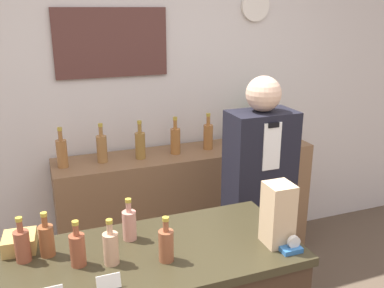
# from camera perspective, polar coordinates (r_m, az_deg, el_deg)

# --- Properties ---
(back_wall) EXTENTS (5.20, 0.09, 2.70)m
(back_wall) POSITION_cam_1_polar(r_m,az_deg,el_deg) (3.24, -6.43, 6.86)
(back_wall) COLOR silver
(back_wall) RESTS_ON ground_plane
(back_shelf) EXTENTS (1.94, 0.41, 0.94)m
(back_shelf) POSITION_cam_1_polar(r_m,az_deg,el_deg) (3.35, -0.58, -8.65)
(back_shelf) COLOR brown
(back_shelf) RESTS_ON ground_plane
(shopkeeper) EXTENTS (0.40, 0.25, 1.59)m
(shopkeeper) POSITION_cam_1_polar(r_m,az_deg,el_deg) (2.74, 8.79, -7.74)
(shopkeeper) COLOR black
(shopkeeper) RESTS_ON ground_plane
(potted_plant) EXTENTS (0.25, 0.25, 0.33)m
(potted_plant) POSITION_cam_1_polar(r_m,az_deg,el_deg) (3.41, 9.59, 3.21)
(potted_plant) COLOR #4C3D2D
(potted_plant) RESTS_ON back_shelf
(paper_bag) EXTENTS (0.12, 0.12, 0.28)m
(paper_bag) POSITION_cam_1_polar(r_m,az_deg,el_deg) (1.92, 11.40, -9.15)
(paper_bag) COLOR tan
(paper_bag) RESTS_ON display_counter
(tape_dispenser) EXTENTS (0.09, 0.06, 0.07)m
(tape_dispenser) POSITION_cam_1_polar(r_m,az_deg,el_deg) (1.93, 13.16, -13.19)
(tape_dispenser) COLOR #2D66A8
(tape_dispenser) RESTS_ON display_counter
(price_card_right) EXTENTS (0.09, 0.02, 0.06)m
(price_card_right) POSITION_cam_1_polar(r_m,az_deg,el_deg) (1.70, -11.05, -17.61)
(price_card_right) COLOR white
(price_card_right) RESTS_ON display_counter
(gift_box) EXTENTS (0.15, 0.15, 0.07)m
(gift_box) POSITION_cam_1_polar(r_m,az_deg,el_deg) (2.03, -21.99, -12.06)
(gift_box) COLOR tan
(gift_box) RESTS_ON display_counter
(counter_bottle_0) EXTENTS (0.06, 0.06, 0.20)m
(counter_bottle_0) POSITION_cam_1_polar(r_m,az_deg,el_deg) (1.93, -21.70, -12.37)
(counter_bottle_0) COLOR brown
(counter_bottle_0) RESTS_ON display_counter
(counter_bottle_1) EXTENTS (0.06, 0.06, 0.20)m
(counter_bottle_1) POSITION_cam_1_polar(r_m,az_deg,el_deg) (1.93, -18.82, -11.95)
(counter_bottle_1) COLOR brown
(counter_bottle_1) RESTS_ON display_counter
(counter_bottle_2) EXTENTS (0.06, 0.06, 0.20)m
(counter_bottle_2) POSITION_cam_1_polar(r_m,az_deg,el_deg) (1.83, -15.01, -13.33)
(counter_bottle_2) COLOR brown
(counter_bottle_2) RESTS_ON display_counter
(counter_bottle_3) EXTENTS (0.06, 0.06, 0.20)m
(counter_bottle_3) POSITION_cam_1_polar(r_m,az_deg,el_deg) (1.81, -10.77, -13.35)
(counter_bottle_3) COLOR tan
(counter_bottle_3) RESTS_ON display_counter
(counter_bottle_4) EXTENTS (0.06, 0.06, 0.20)m
(counter_bottle_4) POSITION_cam_1_polar(r_m,az_deg,el_deg) (1.97, -8.35, -10.52)
(counter_bottle_4) COLOR tan
(counter_bottle_4) RESTS_ON display_counter
(counter_bottle_5) EXTENTS (0.06, 0.06, 0.20)m
(counter_bottle_5) POSITION_cam_1_polar(r_m,az_deg,el_deg) (1.80, -3.47, -13.21)
(counter_bottle_5) COLOR brown
(counter_bottle_5) RESTS_ON display_counter
(shelf_bottle_0) EXTENTS (0.07, 0.07, 0.28)m
(shelf_bottle_0) POSITION_cam_1_polar(r_m,az_deg,el_deg) (2.96, -16.96, -1.08)
(shelf_bottle_0) COLOR #9B6535
(shelf_bottle_0) RESTS_ON back_shelf
(shelf_bottle_1) EXTENTS (0.07, 0.07, 0.28)m
(shelf_bottle_1) POSITION_cam_1_polar(r_m,az_deg,el_deg) (2.99, -11.93, -0.49)
(shelf_bottle_1) COLOR #9A6B3A
(shelf_bottle_1) RESTS_ON back_shelf
(shelf_bottle_2) EXTENTS (0.07, 0.07, 0.28)m
(shelf_bottle_2) POSITION_cam_1_polar(r_m,az_deg,el_deg) (3.02, -6.92, -0.05)
(shelf_bottle_2) COLOR olive
(shelf_bottle_2) RESTS_ON back_shelf
(shelf_bottle_3) EXTENTS (0.07, 0.07, 0.28)m
(shelf_bottle_3) POSITION_cam_1_polar(r_m,az_deg,el_deg) (3.10, -2.23, 0.54)
(shelf_bottle_3) COLOR #A26631
(shelf_bottle_3) RESTS_ON back_shelf
(shelf_bottle_4) EXTENTS (0.07, 0.07, 0.28)m
(shelf_bottle_4) POSITION_cam_1_polar(r_m,az_deg,el_deg) (3.21, 2.17, 1.11)
(shelf_bottle_4) COLOR #A56833
(shelf_bottle_4) RESTS_ON back_shelf
(shelf_bottle_5) EXTENTS (0.07, 0.07, 0.28)m
(shelf_bottle_5) POSITION_cam_1_polar(r_m,az_deg,el_deg) (3.30, 6.49, 1.51)
(shelf_bottle_5) COLOR #A46B33
(shelf_bottle_5) RESTS_ON back_shelf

